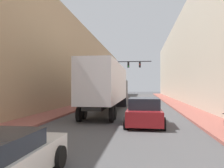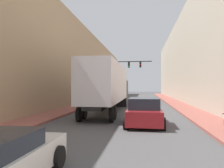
{
  "view_description": "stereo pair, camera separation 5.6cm",
  "coord_description": "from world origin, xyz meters",
  "views": [
    {
      "loc": [
        1.47,
        0.33,
        2.34
      ],
      "look_at": [
        -0.49,
        14.23,
        2.5
      ],
      "focal_mm": 35.0,
      "sensor_mm": 36.0,
      "label": 1
    },
    {
      "loc": [
        1.53,
        0.34,
        2.34
      ],
      "look_at": [
        -0.49,
        14.23,
        2.5
      ],
      "focal_mm": 35.0,
      "sensor_mm": 36.0,
      "label": 2
    }
  ],
  "objects": [
    {
      "name": "sidewalk_right",
      "position": [
        5.78,
        30.0,
        0.07
      ],
      "size": [
        2.31,
        80.0,
        0.15
      ],
      "color": "#9E564C",
      "rests_on": "ground"
    },
    {
      "name": "sidewalk_left",
      "position": [
        -5.78,
        30.0,
        0.07
      ],
      "size": [
        2.31,
        80.0,
        0.15
      ],
      "color": "#9E564C",
      "rests_on": "ground"
    },
    {
      "name": "building_right",
      "position": [
        9.94,
        30.0,
        6.59
      ],
      "size": [
        6.0,
        80.0,
        13.19
      ],
      "color": "#BCB29E",
      "rests_on": "ground"
    },
    {
      "name": "building_left",
      "position": [
        -9.94,
        30.0,
        5.59
      ],
      "size": [
        6.0,
        80.0,
        11.18
      ],
      "color": "tan",
      "rests_on": "ground"
    },
    {
      "name": "semi_truck",
      "position": [
        -1.64,
        20.29,
        2.39
      ],
      "size": [
        2.48,
        14.28,
        4.22
      ],
      "color": "silver",
      "rests_on": "ground"
    },
    {
      "name": "suv_car",
      "position": [
        1.55,
        13.79,
        0.78
      ],
      "size": [
        2.24,
        4.43,
        1.65
      ],
      "color": "maroon",
      "rests_on": "ground"
    },
    {
      "name": "traffic_signal_gantry",
      "position": [
        -2.48,
        35.32,
        4.78
      ],
      "size": [
        7.43,
        0.35,
        6.65
      ],
      "color": "black",
      "rests_on": "ground"
    }
  ]
}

